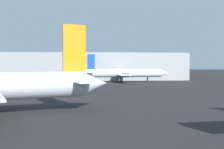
% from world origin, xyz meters
% --- Properties ---
extents(airplane_far_right, '(30.12, 18.88, 9.25)m').
position_xyz_m(airplane_far_right, '(12.79, 90.44, 2.99)').
color(airplane_far_right, white).
rests_on(airplane_far_right, ground_plane).
extents(terminal_building, '(72.66, 26.93, 10.18)m').
position_xyz_m(terminal_building, '(1.72, 111.53, 5.09)').
color(terminal_building, '#999EA3').
rests_on(terminal_building, ground_plane).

